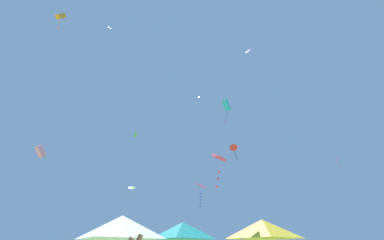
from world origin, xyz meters
TOP-DOWN VIEW (x-y plane):
  - canopy_tent_teal at (-2.42, 13.00)m, footprint 3.45×3.45m
  - canopy_tent_white at (-4.18, 6.27)m, footprint 3.10×3.10m
  - canopy_tent_yellow at (2.92, 11.20)m, footprint 3.36×3.36m
  - kite_lime_box at (-11.36, 23.39)m, footprint 0.42×0.33m
  - kite_cyan_box at (1.83, 19.93)m, footprint 1.14×1.32m
  - kite_red_diamond at (0.53, 11.87)m, footprint 1.50×1.53m
  - kite_purple_delta at (2.84, 5.85)m, footprint 0.76×0.74m
  - kite_pink_diamond at (-12.33, 12.74)m, footprint 0.69×0.71m
  - kite_magenta_diamond at (-0.96, 11.97)m, footprint 0.95×0.78m
  - kite_black_delta at (-2.57, 26.50)m, footprint 0.94×0.91m
  - kite_pink_box at (-17.94, 15.18)m, footprint 0.83×1.34m
  - kite_purple_diamond at (17.49, 29.15)m, footprint 0.69×0.61m
  - kite_orange_box at (-14.93, 8.44)m, footprint 0.73×1.01m
  - kite_red_delta at (2.60, 25.98)m, footprint 1.25×1.13m
  - kite_lime_delta at (-11.19, 24.22)m, footprint 1.17×1.12m

SIDE VIEW (x-z plane):
  - canopy_tent_white at x=-4.18m, z-range 1.16..4.47m
  - canopy_tent_yellow at x=2.92m, z-range 1.26..4.85m
  - canopy_tent_teal at x=-2.42m, z-range 1.29..4.98m
  - kite_magenta_diamond at x=-0.96m, z-range 5.03..6.85m
  - kite_red_diamond at x=0.53m, z-range 6.59..9.42m
  - kite_lime_delta at x=-11.19m, z-range 8.19..10.03m
  - kite_pink_box at x=-17.94m, z-range 10.24..11.51m
  - kite_purple_delta at x=2.84m, z-range 12.63..13.14m
  - kite_purple_diamond at x=17.49m, z-range 12.63..14.02m
  - kite_red_delta at x=2.60m, z-range 13.56..15.88m
  - kite_lime_box at x=-11.36m, z-range 16.10..16.71m
  - kite_cyan_box at x=1.83m, z-range 16.31..19.66m
  - kite_orange_box at x=-14.93m, z-range 21.66..24.33m
  - kite_black_delta at x=-2.57m, z-range 23.96..24.72m
  - kite_pink_diamond at x=-12.33m, z-range 26.16..26.68m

